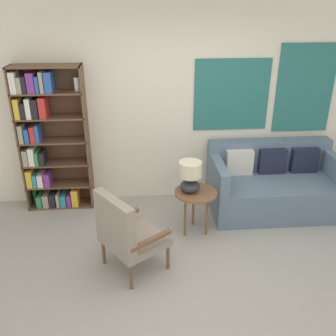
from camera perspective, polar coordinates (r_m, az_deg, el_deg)
ground_plane at (r=3.90m, az=4.03°, el=-18.30°), size 14.00×14.00×0.00m
wall_back at (r=5.04m, az=1.62°, el=9.74°), size 6.40×0.08×2.70m
bookshelf at (r=5.10m, az=-18.06°, el=4.15°), size 0.87×0.30×1.91m
armchair at (r=3.86m, az=-6.59°, el=-9.54°), size 0.80×0.80×0.91m
couch at (r=5.25m, az=15.73°, el=-2.53°), size 1.69×0.93×0.87m
side_table at (r=4.47m, az=4.23°, el=-4.34°), size 0.51×0.51×0.56m
table_lamp at (r=4.35m, az=3.40°, el=-1.18°), size 0.27×0.27×0.38m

